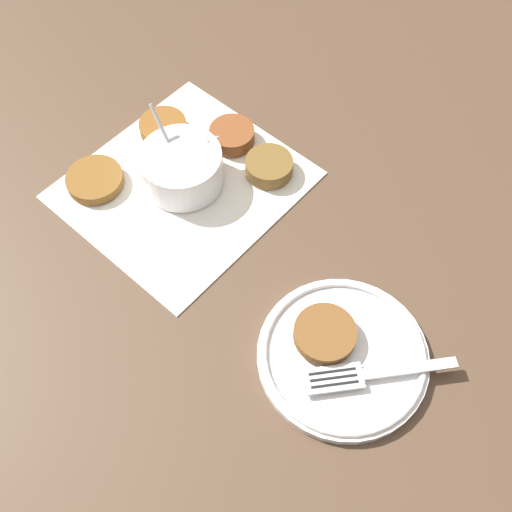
% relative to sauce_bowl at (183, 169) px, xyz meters
% --- Properties ---
extents(ground_plane, '(4.00, 4.00, 0.00)m').
position_rel_sauce_bowl_xyz_m(ground_plane, '(-0.02, 0.02, -0.03)').
color(ground_plane, '#4C3828').
extents(napkin, '(0.33, 0.31, 0.00)m').
position_rel_sauce_bowl_xyz_m(napkin, '(-0.00, -0.00, -0.03)').
color(napkin, white).
rests_on(napkin, ground_plane).
extents(sauce_bowl, '(0.12, 0.11, 0.09)m').
position_rel_sauce_bowl_xyz_m(sauce_bowl, '(0.00, 0.00, 0.00)').
color(sauce_bowl, silver).
rests_on(sauce_bowl, napkin).
extents(fritter_0, '(0.07, 0.07, 0.02)m').
position_rel_sauce_bowl_xyz_m(fritter_0, '(0.03, 0.09, -0.01)').
color(fritter_0, brown).
rests_on(fritter_0, napkin).
extents(fritter_1, '(0.06, 0.06, 0.02)m').
position_rel_sauce_bowl_xyz_m(fritter_1, '(0.10, -0.06, -0.01)').
color(fritter_1, brown).
rests_on(fritter_1, napkin).
extents(fritter_2, '(0.07, 0.07, 0.01)m').
position_rel_sauce_bowl_xyz_m(fritter_2, '(-0.09, 0.07, -0.02)').
color(fritter_2, brown).
rests_on(fritter_2, napkin).
extents(fritter_3, '(0.06, 0.06, 0.02)m').
position_rel_sauce_bowl_xyz_m(fritter_3, '(0.09, 0.02, -0.01)').
color(fritter_3, brown).
rests_on(fritter_3, napkin).
extents(serving_plate, '(0.19, 0.19, 0.02)m').
position_rel_sauce_bowl_xyz_m(serving_plate, '(-0.00, -0.31, -0.02)').
color(serving_plate, silver).
rests_on(serving_plate, ground_plane).
extents(fritter_on_plate, '(0.07, 0.07, 0.01)m').
position_rel_sauce_bowl_xyz_m(fritter_on_plate, '(-0.01, -0.29, -0.00)').
color(fritter_on_plate, brown).
rests_on(fritter_on_plate, serving_plate).
extents(fork, '(0.15, 0.10, 0.00)m').
position_rel_sauce_bowl_xyz_m(fork, '(-0.01, -0.35, -0.01)').
color(fork, silver).
rests_on(fork, serving_plate).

